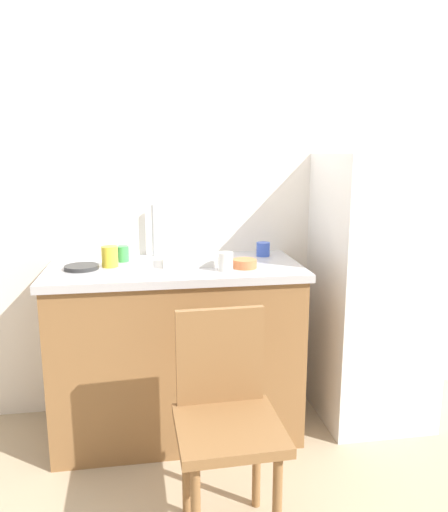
{
  "coord_description": "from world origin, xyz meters",
  "views": [
    {
      "loc": [
        -0.43,
        -1.85,
        1.5
      ],
      "look_at": [
        -0.03,
        0.6,
        0.98
      ],
      "focal_mm": 34.6,
      "sensor_mm": 36.0,
      "label": 1
    }
  ],
  "objects": [
    {
      "name": "ground_plane",
      "position": [
        0.0,
        0.0,
        0.0
      ],
      "size": [
        8.0,
        8.0,
        0.0
      ],
      "primitive_type": "plane",
      "color": "tan"
    },
    {
      "name": "back_wall",
      "position": [
        0.0,
        1.0,
        1.31
      ],
      "size": [
        4.8,
        0.1,
        2.62
      ],
      "primitive_type": "cube",
      "color": "white",
      "rests_on": "ground_plane"
    },
    {
      "name": "cabinet_base",
      "position": [
        -0.28,
        0.65,
        0.44
      ],
      "size": [
        1.26,
        0.6,
        0.89
      ],
      "primitive_type": "cube",
      "color": "olive",
      "rests_on": "ground_plane"
    },
    {
      "name": "countertop",
      "position": [
        -0.28,
        0.65,
        0.91
      ],
      "size": [
        1.3,
        0.64,
        0.04
      ],
      "primitive_type": "cube",
      "color": "#B7B7BC",
      "rests_on": "cabinet_base"
    },
    {
      "name": "faucet",
      "position": [
        -0.38,
        0.9,
        1.07
      ],
      "size": [
        0.02,
        0.02,
        0.29
      ],
      "primitive_type": "cylinder",
      "color": "#B7B7BC",
      "rests_on": "countertop"
    },
    {
      "name": "refrigerator",
      "position": [
        0.82,
        0.65,
        0.75
      ],
      "size": [
        0.57,
        0.6,
        1.5
      ],
      "primitive_type": "cube",
      "color": "white",
      "rests_on": "ground_plane"
    },
    {
      "name": "chair",
      "position": [
        -0.14,
        -0.11,
        0.5
      ],
      "size": [
        0.41,
        0.41,
        0.89
      ],
      "rotation": [
        0.0,
        0.0,
        0.03
      ],
      "color": "olive",
      "rests_on": "ground_plane"
    },
    {
      "name": "dish_tray",
      "position": [
        -0.21,
        0.66,
        0.95
      ],
      "size": [
        0.28,
        0.2,
        0.05
      ],
      "primitive_type": "cube",
      "color": "white",
      "rests_on": "countertop"
    },
    {
      "name": "terracotta_bowl",
      "position": [
        0.06,
        0.53,
        0.95
      ],
      "size": [
        0.12,
        0.12,
        0.04
      ],
      "primitive_type": "cylinder",
      "color": "#C67042",
      "rests_on": "countertop"
    },
    {
      "name": "hotplate",
      "position": [
        -0.75,
        0.63,
        0.94
      ],
      "size": [
        0.17,
        0.17,
        0.02
      ],
      "primitive_type": "cylinder",
      "color": "#2D2D2D",
      "rests_on": "countertop"
    },
    {
      "name": "cup_green",
      "position": [
        -0.55,
        0.78,
        0.97
      ],
      "size": [
        0.07,
        0.07,
        0.08
      ],
      "primitive_type": "cylinder",
      "color": "green",
      "rests_on": "countertop"
    },
    {
      "name": "cup_white",
      "position": [
        -0.04,
        0.48,
        0.97
      ],
      "size": [
        0.07,
        0.07,
        0.09
      ],
      "primitive_type": "cylinder",
      "color": "white",
      "rests_on": "countertop"
    },
    {
      "name": "cup_blue",
      "position": [
        0.22,
        0.8,
        0.97
      ],
      "size": [
        0.08,
        0.08,
        0.08
      ],
      "primitive_type": "cylinder",
      "color": "blue",
      "rests_on": "countertop"
    },
    {
      "name": "cup_yellow",
      "position": [
        -0.61,
        0.67,
        0.98
      ],
      "size": [
        0.08,
        0.08,
        0.11
      ],
      "primitive_type": "cylinder",
      "color": "yellow",
      "rests_on": "countertop"
    }
  ]
}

